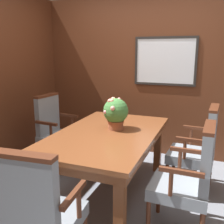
{
  "coord_description": "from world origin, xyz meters",
  "views": [
    {
      "loc": [
        1.01,
        -2.44,
        1.64
      ],
      "look_at": [
        -0.05,
        0.31,
        0.94
      ],
      "focal_mm": 42.0,
      "sensor_mm": 36.0,
      "label": 1
    }
  ],
  "objects": [
    {
      "name": "chair_right_near",
      "position": [
        0.89,
        -0.23,
        0.55
      ],
      "size": [
        0.52,
        0.53,
        1.04
      ],
      "rotation": [
        0.0,
        0.0,
        -1.6
      ],
      "color": "#562B19",
      "rests_on": "ground_plane"
    },
    {
      "name": "dining_table",
      "position": [
        -0.05,
        0.16,
        0.65
      ],
      "size": [
        1.07,
        1.77,
        0.74
      ],
      "color": "brown",
      "rests_on": "ground_plane"
    },
    {
      "name": "potted_plant",
      "position": [
        0.0,
        0.3,
        0.94
      ],
      "size": [
        0.29,
        0.3,
        0.37
      ],
      "color": "#9E5638",
      "rests_on": "dining_table"
    },
    {
      "name": "chair_right_far",
      "position": [
        0.92,
        0.58,
        0.55
      ],
      "size": [
        0.53,
        0.54,
        1.04
      ],
      "rotation": [
        0.0,
        0.0,
        -1.62
      ],
      "color": "#562B19",
      "rests_on": "ground_plane"
    },
    {
      "name": "ground_plane",
      "position": [
        0.0,
        0.0,
        0.0
      ],
      "size": [
        14.0,
        14.0,
        0.0
      ],
      "primitive_type": "plane",
      "color": "gray"
    },
    {
      "name": "chair_left_far",
      "position": [
        -1.01,
        0.59,
        0.55
      ],
      "size": [
        0.55,
        0.55,
        1.04
      ],
      "rotation": [
        0.0,
        0.0,
        1.48
      ],
      "color": "#562B19",
      "rests_on": "ground_plane"
    },
    {
      "name": "wall_back",
      "position": [
        0.0,
        1.62,
        1.23
      ],
      "size": [
        7.2,
        0.08,
        2.45
      ],
      "color": "#5B2D19",
      "rests_on": "ground_plane"
    },
    {
      "name": "chair_head_near",
      "position": [
        -0.03,
        -1.13,
        0.55
      ],
      "size": [
        0.55,
        0.55,
        1.04
      ],
      "rotation": [
        0.0,
        0.0,
        3.23
      ],
      "color": "#562B19",
      "rests_on": "ground_plane"
    }
  ]
}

